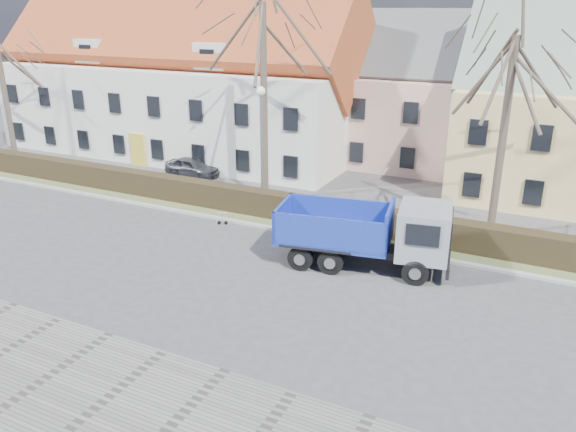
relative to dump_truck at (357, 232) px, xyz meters
The scene contains 14 objects.
ground 6.18m from the dump_truck, 154.19° to the right, with size 120.00×120.00×0.00m, color #414143.
sidewalk_near 12.44m from the dump_truck, 115.95° to the right, with size 80.00×5.00×0.08m, color slate.
curb_far 5.93m from the dump_truck, 159.87° to the left, with size 80.00×0.30×0.12m, color #989794.
grass_strip 6.64m from the dump_truck, 146.48° to the left, with size 80.00×3.00×0.10m, color #526036.
hedge 6.43m from the dump_truck, 147.98° to the left, with size 60.00×0.90×1.30m, color black.
building_white 23.00m from the dump_truck, 143.99° to the left, with size 26.80×10.80×9.50m, color silver, non-canonical shape.
building_pink 17.62m from the dump_truck, 94.64° to the left, with size 10.80×8.80×8.00m, color #D2A294, non-canonical shape.
tree_0 28.25m from the dump_truck, 167.89° to the left, with size 7.20×7.20×9.90m, color #4A3E33, non-canonical shape.
tree_1 10.64m from the dump_truck, 141.55° to the left, with size 9.20×9.20×12.65m, color #4A3E33, non-canonical shape.
tree_2 8.49m from the dump_truck, 52.04° to the left, with size 8.00×8.00×11.00m, color #4A3E33, non-canonical shape.
dump_truck is the anchor object (origin of this frame).
streetlight 8.27m from the dump_truck, 147.10° to the left, with size 0.51×0.51×6.49m, color gray, non-canonical shape.
cart_frame 7.86m from the dump_truck, 169.70° to the left, with size 0.79×0.45×0.73m, color silver, non-canonical shape.
parked_car_a 15.74m from the dump_truck, 150.37° to the left, with size 1.44×3.57×1.22m, color #2C2D33.
Camera 1 is at (12.20, -17.66, 10.10)m, focal length 35.00 mm.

